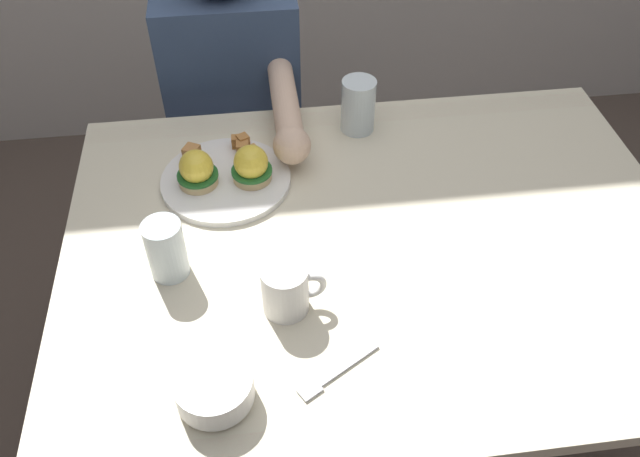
% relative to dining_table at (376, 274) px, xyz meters
% --- Properties ---
extents(ground_plane, '(6.00, 6.00, 0.00)m').
position_rel_dining_table_xyz_m(ground_plane, '(0.00, 0.00, -0.63)').
color(ground_plane, brown).
extents(dining_table, '(1.20, 0.90, 0.74)m').
position_rel_dining_table_xyz_m(dining_table, '(0.00, 0.00, 0.00)').
color(dining_table, beige).
rests_on(dining_table, ground_plane).
extents(eggs_benedict_plate, '(0.27, 0.27, 0.09)m').
position_rel_dining_table_xyz_m(eggs_benedict_plate, '(-0.29, 0.20, 0.13)').
color(eggs_benedict_plate, white).
rests_on(eggs_benedict_plate, dining_table).
extents(fruit_bowl, '(0.12, 0.12, 0.05)m').
position_rel_dining_table_xyz_m(fruit_bowl, '(-0.31, -0.31, 0.14)').
color(fruit_bowl, white).
rests_on(fruit_bowl, dining_table).
extents(coffee_mug, '(0.11, 0.08, 0.09)m').
position_rel_dining_table_xyz_m(coffee_mug, '(-0.19, -0.14, 0.16)').
color(coffee_mug, white).
rests_on(coffee_mug, dining_table).
extents(fork, '(0.14, 0.10, 0.00)m').
position_rel_dining_table_xyz_m(fork, '(-0.13, -0.29, 0.11)').
color(fork, silver).
rests_on(fork, dining_table).
extents(water_glass_near, '(0.08, 0.08, 0.12)m').
position_rel_dining_table_xyz_m(water_glass_near, '(0.02, 0.35, 0.16)').
color(water_glass_near, silver).
rests_on(water_glass_near, dining_table).
extents(water_glass_far, '(0.07, 0.07, 0.12)m').
position_rel_dining_table_xyz_m(water_glass_far, '(-0.39, -0.03, 0.16)').
color(water_glass_far, silver).
rests_on(water_glass_far, dining_table).
extents(diner_person, '(0.34, 0.54, 1.14)m').
position_rel_dining_table_xyz_m(diner_person, '(-0.26, 0.60, 0.02)').
color(diner_person, '#33333D').
rests_on(diner_person, ground_plane).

